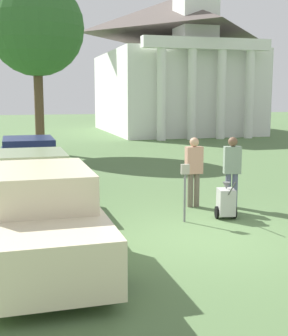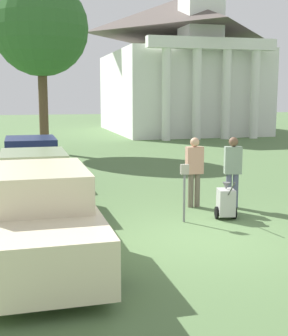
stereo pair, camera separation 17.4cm
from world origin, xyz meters
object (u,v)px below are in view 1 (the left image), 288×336
object	(u,v)px
parked_car_navy	(29,162)
parking_meter	(185,182)
equipment_cart	(226,202)
church	(174,61)
person_worker	(194,167)
parked_car_cream	(42,216)
person_supervisor	(232,167)
parked_car_sage	(33,181)

from	to	relation	value
parked_car_navy	parking_meter	world-z (taller)	parked_car_navy
parking_meter	equipment_cart	bearing A→B (deg)	1.61
equipment_cart	church	xyz separation A→B (m)	(7.11, 24.35, 4.92)
person_worker	church	distance (m)	24.64
parking_meter	equipment_cart	distance (m)	1.14
parked_car_cream	church	bearing A→B (deg)	65.99
parked_car_navy	church	xyz separation A→B (m)	(11.32, 18.55, 4.64)
person_supervisor	equipment_cart	distance (m)	1.28
parked_car_navy	parking_meter	size ratio (longest dim) A/B	3.88
parked_car_cream	parking_meter	world-z (taller)	parked_car_cream
parked_car_cream	equipment_cart	size ratio (longest dim) A/B	5.23
person_worker	equipment_cart	size ratio (longest dim) A/B	1.75
person_worker	person_supervisor	size ratio (longest dim) A/B	0.99
person_worker	church	size ratio (longest dim) A/B	0.09
parked_car_navy	church	distance (m)	22.22
parked_car_cream	parked_car_sage	size ratio (longest dim) A/B	1.08
parked_car_cream	equipment_cart	xyz separation A→B (m)	(4.20, 1.53, -0.35)
parked_car_cream	parked_car_navy	size ratio (longest dim) A/B	1.04
person_worker	church	world-z (taller)	church
parked_car_cream	parking_meter	size ratio (longest dim) A/B	4.04
parking_meter	equipment_cart	world-z (taller)	parking_meter
parked_car_cream	person_worker	bearing A→B (deg)	35.08
parked_car_cream	equipment_cart	distance (m)	4.49
parked_car_navy	equipment_cart	bearing A→B (deg)	-54.43
parked_car_cream	parked_car_navy	bearing A→B (deg)	89.62
parked_car_sage	parking_meter	xyz separation A→B (m)	(3.19, -2.24, 0.24)
person_worker	person_supervisor	bearing A→B (deg)	162.68
parking_meter	person_worker	xyz separation A→B (m)	(0.71, 1.27, 0.10)
parked_car_navy	person_supervisor	world-z (taller)	person_supervisor
parked_car_cream	parking_meter	xyz separation A→B (m)	(3.19, 1.50, 0.17)
parking_meter	person_supervisor	xyz separation A→B (m)	(1.61, 0.97, 0.11)
parked_car_sage	parked_car_navy	xyz separation A→B (m)	(0.00, 3.58, 0.01)
equipment_cart	person_supervisor	bearing A→B (deg)	69.14
person_supervisor	church	distance (m)	24.67
parked_car_navy	parking_meter	bearing A→B (deg)	-61.70
parked_car_cream	person_supervisor	xyz separation A→B (m)	(4.80, 2.48, 0.28)
parking_meter	person_supervisor	bearing A→B (deg)	31.18
parked_car_sage	person_supervisor	size ratio (longest dim) A/B	2.73
parked_car_navy	parking_meter	distance (m)	6.64
parked_car_sage	church	xyz separation A→B (m)	(11.32, 22.13, 4.64)
parked_car_cream	parking_meter	distance (m)	3.53
parking_meter	person_supervisor	size ratio (longest dim) A/B	0.73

